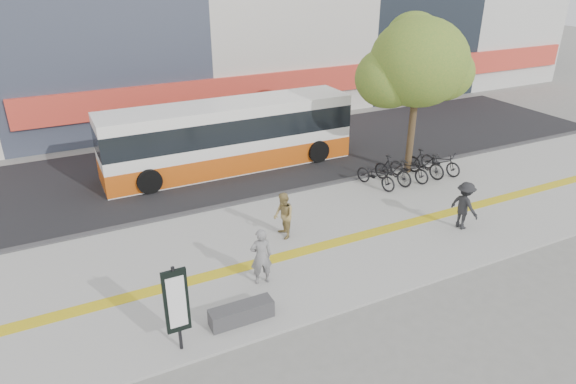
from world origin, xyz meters
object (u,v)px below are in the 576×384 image
signboard (176,303)px  bus (229,138)px  seated_woman (261,256)px  pedestrian_tan (283,216)px  street_tree (416,64)px  pedestrian_dark (464,205)px  bench (241,313)px

signboard → bus: bus is taller
bus → seated_woman: bearing=-104.9°
bus → pedestrian_tan: size_ratio=6.94×
seated_woman → pedestrian_tan: (1.63, 1.98, -0.07)m
street_tree → seated_woman: 10.53m
seated_woman → pedestrian_tan: 2.56m
street_tree → seated_woman: street_tree is taller
bus → pedestrian_dark: size_ratio=6.49×
street_tree → pedestrian_tan: street_tree is taller
signboard → pedestrian_dark: bearing=8.6°
bench → seated_woman: 1.79m
street_tree → seated_woman: size_ratio=3.82×
pedestrian_tan → pedestrian_dark: pedestrian_dark is taller
bench → pedestrian_dark: size_ratio=0.99×
bench → signboard: bearing=-169.2°
bench → pedestrian_tan: bearing=50.0°
signboard → bus: size_ratio=0.21×
bench → pedestrian_tan: pedestrian_tan is taller
bench → seated_woman: (1.10, 1.28, 0.60)m
pedestrian_tan → pedestrian_dark: size_ratio=0.94×
signboard → pedestrian_dark: 10.02m
seated_woman → pedestrian_dark: 7.20m
signboard → pedestrian_dark: size_ratio=1.36×
bus → signboard: bearing=-116.3°
bus → seated_woman: (-2.25, -8.42, -0.47)m
seated_woman → pedestrian_dark: seated_woman is taller
bench → street_tree: bearing=31.6°
street_tree → pedestrian_dark: street_tree is taller
pedestrian_dark → bench: bearing=93.0°
seated_woman → pedestrian_tan: seated_woman is taller
bus → pedestrian_dark: (4.95, -8.50, -0.49)m
bench → street_tree: street_tree is taller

